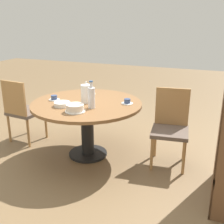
# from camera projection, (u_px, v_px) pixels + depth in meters

# --- Properties ---
(ground_plane) EXTENTS (14.00, 14.00, 0.00)m
(ground_plane) POSITION_uv_depth(u_px,v_px,m) (88.00, 154.00, 3.66)
(ground_plane) COLOR brown
(dining_table) EXTENTS (1.36, 1.36, 0.71)m
(dining_table) POSITION_uv_depth(u_px,v_px,m) (87.00, 113.00, 3.47)
(dining_table) COLOR black
(dining_table) RESTS_ON ground_plane
(chair_a) EXTENTS (0.47, 0.47, 0.91)m
(chair_a) POSITION_uv_depth(u_px,v_px,m) (170.00, 126.00, 3.32)
(chair_a) COLOR #A87A47
(chair_a) RESTS_ON ground_plane
(chair_b) EXTENTS (0.46, 0.46, 0.91)m
(chair_b) POSITION_uv_depth(u_px,v_px,m) (23.00, 110.00, 3.90)
(chair_b) COLOR #A87A47
(chair_b) RESTS_ON ground_plane
(coffee_pot) EXTENTS (0.13, 0.13, 0.26)m
(coffee_pot) POSITION_uv_depth(u_px,v_px,m) (86.00, 93.00, 3.39)
(coffee_pot) COLOR white
(coffee_pot) RESTS_ON dining_table
(water_bottle) EXTENTS (0.08, 0.08, 0.32)m
(water_bottle) POSITION_uv_depth(u_px,v_px,m) (91.00, 97.00, 3.18)
(water_bottle) COLOR silver
(water_bottle) RESTS_ON dining_table
(cake_main) EXTENTS (0.22, 0.22, 0.09)m
(cake_main) POSITION_uv_depth(u_px,v_px,m) (75.00, 108.00, 3.08)
(cake_main) COLOR white
(cake_main) RESTS_ON dining_table
(cup_a) EXTENTS (0.14, 0.14, 0.06)m
(cup_a) POSITION_uv_depth(u_px,v_px,m) (90.00, 92.00, 3.80)
(cup_a) COLOR white
(cup_a) RESTS_ON dining_table
(cup_b) EXTENTS (0.14, 0.14, 0.06)m
(cup_b) POSITION_uv_depth(u_px,v_px,m) (127.00, 102.00, 3.37)
(cup_b) COLOR white
(cup_b) RESTS_ON dining_table
(cup_c) EXTENTS (0.14, 0.14, 0.06)m
(cup_c) POSITION_uv_depth(u_px,v_px,m) (54.00, 98.00, 3.52)
(cup_c) COLOR white
(cup_c) RESTS_ON dining_table
(plate_stack) EXTENTS (0.19, 0.19, 0.05)m
(plate_stack) POSITION_uv_depth(u_px,v_px,m) (62.00, 104.00, 3.28)
(plate_stack) COLOR white
(plate_stack) RESTS_ON dining_table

